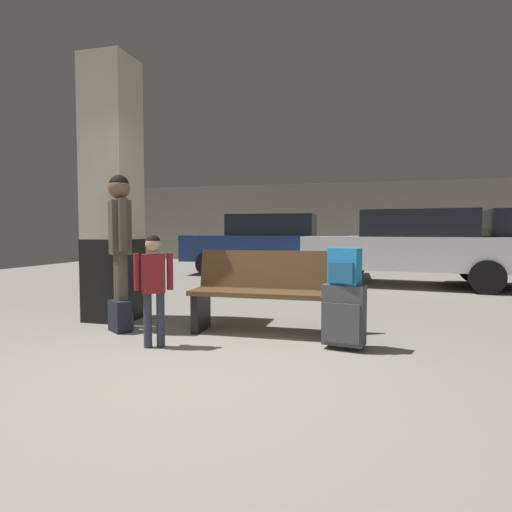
{
  "coord_description": "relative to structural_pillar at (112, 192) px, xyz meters",
  "views": [
    {
      "loc": [
        1.29,
        -2.95,
        1.1
      ],
      "look_at": [
        0.15,
        1.3,
        0.85
      ],
      "focal_mm": 30.74,
      "sensor_mm": 36.0,
      "label": 1
    }
  ],
  "objects": [
    {
      "name": "child",
      "position": [
        1.11,
        -1.05,
        -0.93
      ],
      "size": [
        0.34,
        0.2,
        1.07
      ],
      "color": "#33384C",
      "rests_on": "ground_plane"
    },
    {
      "name": "parked_car_far",
      "position": [
        0.54,
        6.04,
        -0.78
      ],
      "size": [
        4.18,
        1.95,
        1.51
      ],
      "color": "navy",
      "rests_on": "ground_plane"
    },
    {
      "name": "ground_plane",
      "position": [
        1.81,
        2.18,
        -1.63
      ],
      "size": [
        18.0,
        18.0,
        0.1
      ],
      "primitive_type": "cube",
      "color": "gray"
    },
    {
      "name": "structural_pillar",
      "position": [
        0.0,
        0.0,
        0.0
      ],
      "size": [
        0.57,
        0.57,
        3.19
      ],
      "color": "black",
      "rests_on": "ground_plane"
    },
    {
      "name": "garage_back_wall",
      "position": [
        1.81,
        11.04,
        -0.18
      ],
      "size": [
        18.0,
        0.12,
        2.8
      ],
      "primitive_type": "cube",
      "color": "gray",
      "rests_on": "ground_plane"
    },
    {
      "name": "parked_car_near",
      "position": [
        3.87,
        4.52,
        -0.78
      ],
      "size": [
        4.27,
        2.17,
        1.51
      ],
      "color": "silver",
      "rests_on": "ground_plane"
    },
    {
      "name": "backpack_dark_floor",
      "position": [
        0.43,
        -0.56,
        -1.42
      ],
      "size": [
        0.32,
        0.3,
        0.34
      ],
      "color": "#1E232D",
      "rests_on": "ground_plane"
    },
    {
      "name": "bench",
      "position": [
        1.99,
        -0.21,
        -1.14
      ],
      "size": [
        1.6,
        0.54,
        0.89
      ],
      "color": "brown",
      "rests_on": "ground_plane"
    },
    {
      "name": "backpack_bright",
      "position": [
        2.85,
        -0.66,
        -0.81
      ],
      "size": [
        0.31,
        0.26,
        0.34
      ],
      "color": "#268CD8",
      "rests_on": "suitcase"
    },
    {
      "name": "adult",
      "position": [
        0.38,
        -0.45,
        -0.52
      ],
      "size": [
        0.42,
        0.47,
        1.72
      ],
      "color": "brown",
      "rests_on": "ground_plane"
    },
    {
      "name": "suitcase",
      "position": [
        2.85,
        -0.66,
        -1.26
      ],
      "size": [
        0.41,
        0.29,
        0.6
      ],
      "color": "#4C4C51",
      "rests_on": "ground_plane"
    }
  ]
}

